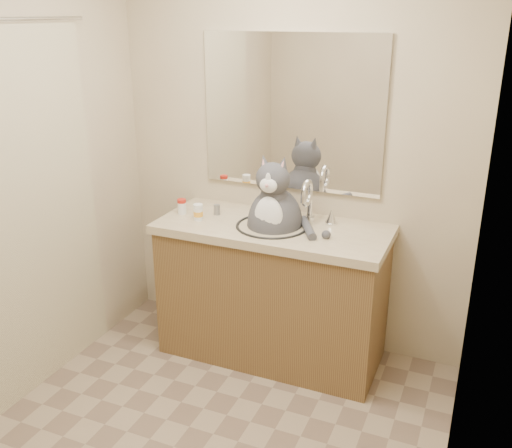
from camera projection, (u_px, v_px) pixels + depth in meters
The scene contains 8 objects.
room at pixel (188, 221), 2.33m from camera, with size 2.22×2.52×2.42m.
vanity at pixel (273, 288), 3.42m from camera, with size 1.34×0.59×1.12m.
mirror at pixel (291, 113), 3.30m from camera, with size 1.10×0.02×0.90m, color white.
shower_curtain at pixel (16, 218), 2.86m from camera, with size 0.02×1.30×1.93m.
cat at pixel (275, 218), 3.26m from camera, with size 0.47×0.37×0.63m.
pill_bottle_redcap at pixel (182, 206), 3.45m from camera, with size 0.07×0.07×0.09m.
pill_bottle_orange at pixel (198, 212), 3.35m from camera, with size 0.07×0.07×0.10m.
grey_canister at pixel (217, 210), 3.44m from camera, with size 0.05×0.05×0.06m.
Camera 1 is at (1.11, -1.90, 2.00)m, focal length 40.00 mm.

